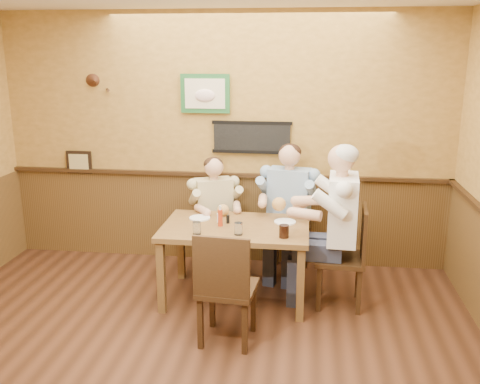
% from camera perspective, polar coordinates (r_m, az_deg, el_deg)
% --- Properties ---
extents(room, '(5.02, 5.03, 2.81)m').
position_cam_1_polar(room, '(3.65, -5.40, 3.81)').
color(room, '#341C0F').
rests_on(room, ground).
extents(dining_table, '(1.40, 0.90, 0.75)m').
position_cam_1_polar(dining_table, '(5.16, -0.48, -4.58)').
color(dining_table, brown).
rests_on(dining_table, ground).
extents(chair_back_left, '(0.49, 0.49, 0.80)m').
position_cam_1_polar(chair_back_left, '(5.91, -2.78, -4.63)').
color(chair_back_left, '#392412').
rests_on(chair_back_left, ground).
extents(chair_back_right, '(0.49, 0.49, 0.90)m').
position_cam_1_polar(chair_back_right, '(5.85, 5.17, -4.40)').
color(chair_back_right, '#392412').
rests_on(chair_back_right, ground).
extents(chair_right_end, '(0.48, 0.48, 0.98)m').
position_cam_1_polar(chair_right_end, '(5.18, 10.64, -6.76)').
color(chair_right_end, '#392412').
rests_on(chair_right_end, ground).
extents(chair_near_side, '(0.50, 0.50, 0.99)m').
position_cam_1_polar(chair_near_side, '(4.49, -1.33, -9.93)').
color(chair_near_side, '#392412').
rests_on(chair_near_side, ground).
extents(diner_tan_shirt, '(0.70, 0.70, 1.15)m').
position_cam_1_polar(diner_tan_shirt, '(5.86, -2.80, -3.04)').
color(diner_tan_shirt, beige).
rests_on(diner_tan_shirt, ground).
extents(diner_blue_polo, '(0.70, 0.70, 1.29)m').
position_cam_1_polar(diner_blue_polo, '(5.78, 5.22, -2.60)').
color(diner_blue_polo, '#85A4C7').
rests_on(diner_blue_polo, ground).
extents(diner_white_elder, '(0.68, 0.68, 1.40)m').
position_cam_1_polar(diner_white_elder, '(5.11, 10.75, -4.57)').
color(diner_white_elder, white).
rests_on(diner_white_elder, ground).
extents(water_glass_left, '(0.09, 0.09, 0.12)m').
position_cam_1_polar(water_glass_left, '(4.90, -4.63, -3.85)').
color(water_glass_left, silver).
rests_on(water_glass_left, dining_table).
extents(water_glass_mid, '(0.09, 0.09, 0.11)m').
position_cam_1_polar(water_glass_mid, '(4.87, -0.16, -3.93)').
color(water_glass_mid, silver).
rests_on(water_glass_mid, dining_table).
extents(cola_tumbler, '(0.10, 0.10, 0.12)m').
position_cam_1_polar(cola_tumbler, '(4.82, 4.71, -4.20)').
color(cola_tumbler, black).
rests_on(cola_tumbler, dining_table).
extents(hot_sauce_bottle, '(0.04, 0.04, 0.18)m').
position_cam_1_polar(hot_sauce_bottle, '(5.10, -2.12, -2.67)').
color(hot_sauce_bottle, '#B13112').
rests_on(hot_sauce_bottle, dining_table).
extents(salt_shaker, '(0.04, 0.04, 0.09)m').
position_cam_1_polar(salt_shaker, '(5.23, -2.29, -2.77)').
color(salt_shaker, silver).
rests_on(salt_shaker, dining_table).
extents(pepper_shaker, '(0.04, 0.04, 0.08)m').
position_cam_1_polar(pepper_shaker, '(5.19, -1.30, -2.93)').
color(pepper_shaker, black).
rests_on(pepper_shaker, dining_table).
extents(plate_far_left, '(0.28, 0.28, 0.01)m').
position_cam_1_polar(plate_far_left, '(5.35, -4.31, -2.78)').
color(plate_far_left, white).
rests_on(plate_far_left, dining_table).
extents(plate_far_right, '(0.22, 0.22, 0.01)m').
position_cam_1_polar(plate_far_right, '(5.24, 4.82, -3.18)').
color(plate_far_right, white).
rests_on(plate_far_right, dining_table).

